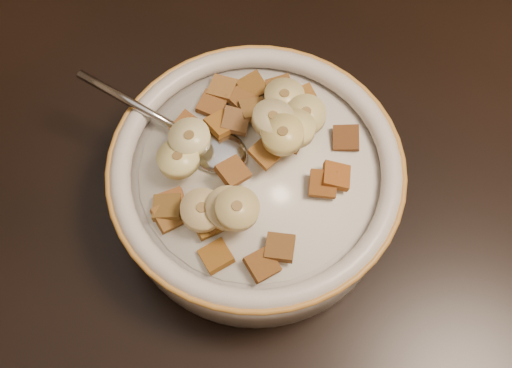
# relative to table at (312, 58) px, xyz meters

# --- Properties ---
(floor) EXTENTS (4.00, 4.50, 0.10)m
(floor) POSITION_rel_table_xyz_m (0.00, 0.00, -0.78)
(floor) COLOR #422816
(floor) RESTS_ON ground
(table) EXTENTS (1.44, 0.96, 0.04)m
(table) POSITION_rel_table_xyz_m (0.00, 0.00, 0.00)
(table) COLOR black
(table) RESTS_ON floor
(cereal_bowl) EXTENTS (0.21, 0.21, 0.05)m
(cereal_bowl) POSITION_rel_table_xyz_m (-0.01, -0.17, 0.05)
(cereal_bowl) COLOR silver
(cereal_bowl) RESTS_ON table
(milk) EXTENTS (0.18, 0.18, 0.00)m
(milk) POSITION_rel_table_xyz_m (-0.01, -0.17, 0.07)
(milk) COLOR silver
(milk) RESTS_ON cereal_bowl
(spoon) EXTENTS (0.06, 0.05, 0.01)m
(spoon) POSITION_rel_table_xyz_m (-0.04, -0.16, 0.08)
(spoon) COLOR #A5A5A5
(spoon) RESTS_ON cereal_bowl
(cereal_square_0) EXTENTS (0.03, 0.03, 0.01)m
(cereal_square_0) POSITION_rel_table_xyz_m (-0.03, -0.22, 0.08)
(cereal_square_0) COLOR brown
(cereal_square_0) RESTS_ON milk
(cereal_square_1) EXTENTS (0.02, 0.02, 0.01)m
(cereal_square_1) POSITION_rel_table_xyz_m (0.02, -0.23, 0.08)
(cereal_square_1) COLOR brown
(cereal_square_1) RESTS_ON milk
(cereal_square_2) EXTENTS (0.03, 0.03, 0.01)m
(cereal_square_2) POSITION_rel_table_xyz_m (-0.03, -0.10, 0.08)
(cereal_square_2) COLOR brown
(cereal_square_2) RESTS_ON milk
(cereal_square_3) EXTENTS (0.03, 0.03, 0.01)m
(cereal_square_3) POSITION_rel_table_xyz_m (-0.00, -0.16, 0.09)
(cereal_square_3) COLOR #955823
(cereal_square_3) RESTS_ON milk
(cereal_square_4) EXTENTS (0.03, 0.03, 0.01)m
(cereal_square_4) POSITION_rel_table_xyz_m (-0.05, -0.14, 0.08)
(cereal_square_4) COLOR brown
(cereal_square_4) RESTS_ON milk
(cereal_square_5) EXTENTS (0.03, 0.03, 0.01)m
(cereal_square_5) POSITION_rel_table_xyz_m (-0.04, -0.11, 0.08)
(cereal_square_5) COLOR brown
(cereal_square_5) RESTS_ON milk
(cereal_square_6) EXTENTS (0.02, 0.02, 0.01)m
(cereal_square_6) POSITION_rel_table_xyz_m (-0.06, -0.12, 0.08)
(cereal_square_6) COLOR brown
(cereal_square_6) RESTS_ON milk
(cereal_square_7) EXTENTS (0.02, 0.02, 0.01)m
(cereal_square_7) POSITION_rel_table_xyz_m (-0.06, -0.11, 0.08)
(cereal_square_7) COLOR olive
(cereal_square_7) RESTS_ON milk
(cereal_square_8) EXTENTS (0.02, 0.02, 0.01)m
(cereal_square_8) POSITION_rel_table_xyz_m (-0.04, -0.14, 0.08)
(cereal_square_8) COLOR brown
(cereal_square_8) RESTS_ON milk
(cereal_square_9) EXTENTS (0.03, 0.03, 0.01)m
(cereal_square_9) POSITION_rel_table_xyz_m (-0.02, -0.18, 0.09)
(cereal_square_9) COLOR brown
(cereal_square_9) RESTS_ON milk
(cereal_square_10) EXTENTS (0.03, 0.03, 0.01)m
(cereal_square_10) POSITION_rel_table_xyz_m (-0.03, -0.22, 0.08)
(cereal_square_10) COLOR brown
(cereal_square_10) RESTS_ON milk
(cereal_square_11) EXTENTS (0.02, 0.02, 0.01)m
(cereal_square_11) POSITION_rel_table_xyz_m (0.05, -0.16, 0.08)
(cereal_square_11) COLOR #944D19
(cereal_square_11) RESTS_ON milk
(cereal_square_12) EXTENTS (0.03, 0.03, 0.01)m
(cereal_square_12) POSITION_rel_table_xyz_m (0.01, -0.10, 0.08)
(cereal_square_12) COLOR #996128
(cereal_square_12) RESTS_ON milk
(cereal_square_13) EXTENTS (0.03, 0.03, 0.01)m
(cereal_square_13) POSITION_rel_table_xyz_m (0.01, -0.24, 0.08)
(cereal_square_13) COLOR brown
(cereal_square_13) RESTS_ON milk
(cereal_square_14) EXTENTS (0.02, 0.02, 0.01)m
(cereal_square_14) POSITION_rel_table_xyz_m (0.04, -0.17, 0.08)
(cereal_square_14) COLOR brown
(cereal_square_14) RESTS_ON milk
(cereal_square_15) EXTENTS (0.03, 0.03, 0.01)m
(cereal_square_15) POSITION_rel_table_xyz_m (-0.01, -0.10, 0.08)
(cereal_square_15) COLOR brown
(cereal_square_15) RESTS_ON milk
(cereal_square_16) EXTENTS (0.03, 0.03, 0.01)m
(cereal_square_16) POSITION_rel_table_xyz_m (-0.07, -0.15, 0.08)
(cereal_square_16) COLOR #91531C
(cereal_square_16) RESTS_ON milk
(cereal_square_17) EXTENTS (0.03, 0.03, 0.01)m
(cereal_square_17) POSITION_rel_table_xyz_m (-0.06, -0.22, 0.08)
(cereal_square_17) COLOR brown
(cereal_square_17) RESTS_ON milk
(cereal_square_18) EXTENTS (0.03, 0.03, 0.01)m
(cereal_square_18) POSITION_rel_table_xyz_m (-0.07, -0.22, 0.08)
(cereal_square_18) COLOR brown
(cereal_square_18) RESTS_ON milk
(cereal_square_19) EXTENTS (0.02, 0.02, 0.01)m
(cereal_square_19) POSITION_rel_table_xyz_m (0.05, -0.13, 0.08)
(cereal_square_19) COLOR brown
(cereal_square_19) RESTS_ON milk
(cereal_square_20) EXTENTS (0.03, 0.03, 0.01)m
(cereal_square_20) POSITION_rel_table_xyz_m (-0.06, -0.21, 0.08)
(cereal_square_20) COLOR #925523
(cereal_square_20) RESTS_ON milk
(cereal_square_21) EXTENTS (0.02, 0.02, 0.01)m
(cereal_square_21) POSITION_rel_table_xyz_m (0.01, -0.14, 0.09)
(cereal_square_21) COLOR brown
(cereal_square_21) RESTS_ON milk
(cereal_square_22) EXTENTS (0.03, 0.03, 0.01)m
(cereal_square_22) POSITION_rel_table_xyz_m (-0.02, -0.24, 0.08)
(cereal_square_22) COLOR brown
(cereal_square_22) RESTS_ON milk
(cereal_square_23) EXTENTS (0.03, 0.03, 0.01)m
(cereal_square_23) POSITION_rel_table_xyz_m (-0.03, -0.12, 0.08)
(cereal_square_23) COLOR brown
(cereal_square_23) RESTS_ON milk
(banana_slice_0) EXTENTS (0.03, 0.03, 0.01)m
(banana_slice_0) POSITION_rel_table_xyz_m (-0.00, -0.11, 0.09)
(banana_slice_0) COLOR #FBE896
(banana_slice_0) RESTS_ON milk
(banana_slice_1) EXTENTS (0.04, 0.04, 0.01)m
(banana_slice_1) POSITION_rel_table_xyz_m (0.01, -0.14, 0.10)
(banana_slice_1) COLOR #FEED83
(banana_slice_1) RESTS_ON milk
(banana_slice_2) EXTENTS (0.04, 0.04, 0.02)m
(banana_slice_2) POSITION_rel_table_xyz_m (-0.01, -0.14, 0.10)
(banana_slice_2) COLOR beige
(banana_slice_2) RESTS_ON milk
(banana_slice_3) EXTENTS (0.04, 0.04, 0.01)m
(banana_slice_3) POSITION_rel_table_xyz_m (-0.02, -0.21, 0.09)
(banana_slice_3) COLOR #D2B971
(banana_slice_3) RESTS_ON milk
(banana_slice_4) EXTENTS (0.04, 0.04, 0.01)m
(banana_slice_4) POSITION_rel_table_xyz_m (-0.07, -0.18, 0.09)
(banana_slice_4) COLOR beige
(banana_slice_4) RESTS_ON milk
(banana_slice_5) EXTENTS (0.04, 0.04, 0.01)m
(banana_slice_5) POSITION_rel_table_xyz_m (0.00, -0.15, 0.11)
(banana_slice_5) COLOR #EFE47B
(banana_slice_5) RESTS_ON milk
(banana_slice_6) EXTENTS (0.04, 0.04, 0.02)m
(banana_slice_6) POSITION_rel_table_xyz_m (0.02, -0.12, 0.09)
(banana_slice_6) COLOR #D7C96F
(banana_slice_6) RESTS_ON milk
(banana_slice_7) EXTENTS (0.04, 0.04, 0.01)m
(banana_slice_7) POSITION_rel_table_xyz_m (-0.06, -0.17, 0.10)
(banana_slice_7) COLOR beige
(banana_slice_7) RESTS_ON milk
(banana_slice_8) EXTENTS (0.04, 0.04, 0.01)m
(banana_slice_8) POSITION_rel_table_xyz_m (-0.01, -0.21, 0.10)
(banana_slice_8) COLOR #DDCA7A
(banana_slice_8) RESTS_ON milk
(banana_slice_9) EXTENTS (0.04, 0.04, 0.01)m
(banana_slice_9) POSITION_rel_table_xyz_m (-0.04, -0.22, 0.09)
(banana_slice_9) COLOR #EDCC82
(banana_slice_9) RESTS_ON milk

